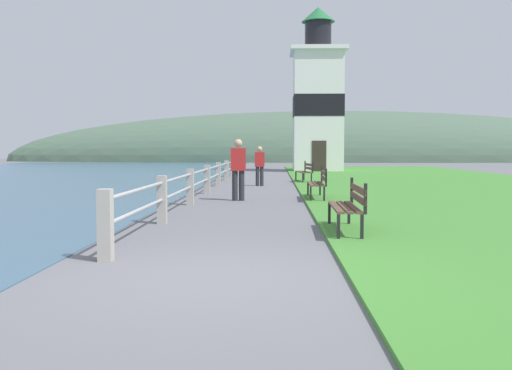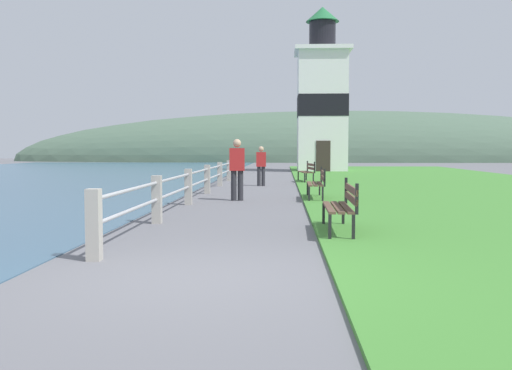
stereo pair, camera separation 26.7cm
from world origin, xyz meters
name	(u,v)px [view 2 (the right image)]	position (x,y,z in m)	size (l,w,h in m)	color
ground_plane	(194,279)	(0.00, 0.00, 0.00)	(160.00, 160.00, 0.00)	slate
grass_verge	(451,186)	(7.58, 16.13, 0.03)	(12.00, 48.39, 0.06)	#428433
seawall_railing	(214,175)	(-1.48, 14.21, 0.55)	(0.18, 26.60, 0.96)	#A8A399
park_bench_near	(342,203)	(2.05, 3.53, 0.54)	(0.50, 1.88, 0.94)	brown
park_bench_midway	(318,181)	(2.03, 10.18, 0.54)	(0.51, 1.96, 0.94)	brown
park_bench_far	(308,170)	(2.10, 18.68, 0.54)	(0.70, 1.80, 0.94)	brown
lighthouse	(322,102)	(3.56, 31.42, 4.57)	(3.62, 3.62, 10.70)	white
person_strolling	(261,164)	(0.14, 16.38, 0.86)	(0.40, 0.23, 1.59)	#28282D
person_by_railing	(237,167)	(-0.30, 9.87, 0.95)	(0.44, 0.26, 1.76)	#28282D
distant_hillside	(341,161)	(8.00, 62.26, 0.00)	(80.00, 16.00, 12.00)	#4C6651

